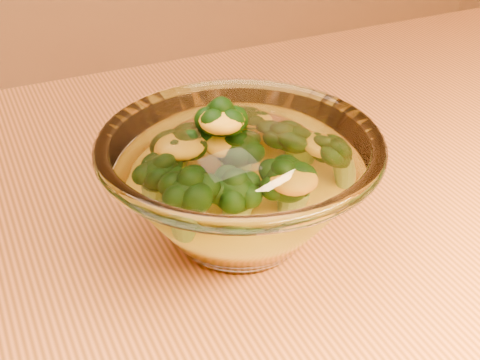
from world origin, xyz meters
The scene contains 4 objects.
table centered at (0.00, 0.00, 0.65)m, with size 1.20×0.80×0.75m.
glass_bowl centered at (-0.01, 0.04, 0.80)m, with size 0.21×0.21×0.09m.
cheese_sauce centered at (-0.01, 0.04, 0.78)m, with size 0.12×0.12×0.03m, color gold.
broccoli_heap centered at (-0.01, 0.05, 0.81)m, with size 0.15×0.12×0.08m.
Camera 1 is at (-0.18, -0.33, 1.07)m, focal length 50.00 mm.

